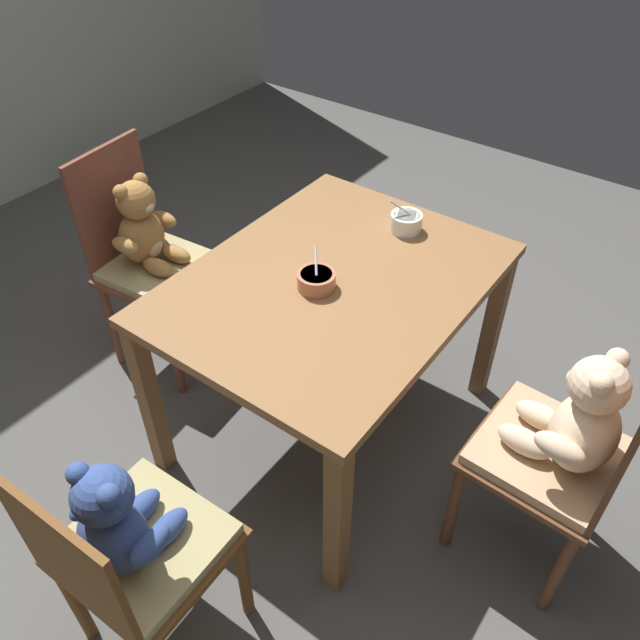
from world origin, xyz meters
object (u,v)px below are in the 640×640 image
object	(u,v)px
teddy_chair_far_center	(148,247)
teddy_chair_near_left	(126,540)
dining_table	(332,302)
metal_pail	(109,171)
porridge_bowl_terracotta_center	(316,280)
porridge_bowl_white_near_right	(406,222)
teddy_chair_near_front	(572,437)

from	to	relation	value
teddy_chair_far_center	teddy_chair_near_left	bearing A→B (deg)	-50.12
dining_table	metal_pail	bearing A→B (deg)	71.61
dining_table	metal_pail	distance (m)	2.32
porridge_bowl_terracotta_center	porridge_bowl_white_near_right	size ratio (longest dim) A/B	1.02
teddy_chair_near_front	metal_pail	bearing A→B (deg)	-11.41
dining_table	teddy_chair_near_left	distance (m)	0.96
teddy_chair_near_left	porridge_bowl_white_near_right	world-z (taller)	porridge_bowl_white_near_right
teddy_chair_near_front	porridge_bowl_terracotta_center	bearing A→B (deg)	5.28
dining_table	teddy_chair_far_center	bearing A→B (deg)	94.91
dining_table	teddy_chair_near_front	xyz separation A→B (m)	(-0.02, -0.83, -0.06)
teddy_chair_near_left	porridge_bowl_white_near_right	xyz separation A→B (m)	(1.33, 0.02, 0.22)
dining_table	teddy_chair_far_center	world-z (taller)	teddy_chair_far_center
dining_table	teddy_chair_near_left	bearing A→B (deg)	-176.41
dining_table	porridge_bowl_white_near_right	bearing A→B (deg)	-6.30
teddy_chair_near_left	porridge_bowl_terracotta_center	world-z (taller)	porridge_bowl_terracotta_center
dining_table	teddy_chair_near_left	size ratio (longest dim) A/B	1.34
teddy_chair_near_front	porridge_bowl_white_near_right	world-z (taller)	teddy_chair_near_front
metal_pail	teddy_chair_far_center	bearing A→B (deg)	-120.74
teddy_chair_near_left	porridge_bowl_terracotta_center	xyz separation A→B (m)	(0.88, 0.08, 0.22)
teddy_chair_near_left	porridge_bowl_white_near_right	distance (m)	1.35
teddy_chair_far_center	porridge_bowl_terracotta_center	world-z (taller)	teddy_chair_far_center
teddy_chair_near_front	teddy_chair_near_left	world-z (taller)	teddy_chair_near_front
teddy_chair_near_left	dining_table	bearing A→B (deg)	1.78
porridge_bowl_terracotta_center	porridge_bowl_white_near_right	bearing A→B (deg)	-7.46
dining_table	teddy_chair_far_center	xyz separation A→B (m)	(-0.07, 0.83, -0.08)
teddy_chair_near_front	teddy_chair_near_left	xyz separation A→B (m)	(-0.93, 0.77, -0.03)
teddy_chair_near_left	porridge_bowl_white_near_right	size ratio (longest dim) A/B	6.95
dining_table	porridge_bowl_terracotta_center	bearing A→B (deg)	165.83
teddy_chair_near_left	teddy_chair_far_center	distance (m)	1.25
porridge_bowl_terracotta_center	metal_pail	size ratio (longest dim) A/B	0.49
teddy_chair_near_front	teddy_chair_far_center	size ratio (longest dim) A/B	0.99
porridge_bowl_terracotta_center	porridge_bowl_white_near_right	world-z (taller)	porridge_bowl_white_near_right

